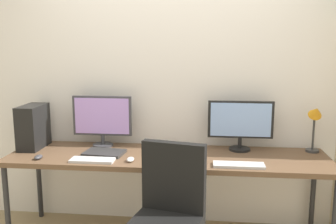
# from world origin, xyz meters

# --- Properties ---
(wall_back) EXTENTS (5.01, 0.10, 2.60)m
(wall_back) POSITION_xyz_m (0.00, 1.02, 1.30)
(wall_back) COLOR silver
(wall_back) RESTS_ON ground_plane
(desk) EXTENTS (2.61, 0.68, 0.74)m
(desk) POSITION_xyz_m (0.00, 0.60, 0.69)
(desk) COLOR brown
(desk) RESTS_ON ground_plane
(monitor_left) EXTENTS (0.52, 0.18, 0.45)m
(monitor_left) POSITION_xyz_m (-0.60, 0.81, 0.99)
(monitor_left) COLOR #38383D
(monitor_left) RESTS_ON desk
(monitor_right) EXTENTS (0.55, 0.18, 0.43)m
(monitor_right) POSITION_xyz_m (0.60, 0.81, 0.98)
(monitor_right) COLOR black
(monitor_right) RESTS_ON desk
(pc_tower) EXTENTS (0.17, 0.34, 0.38)m
(pc_tower) POSITION_xyz_m (-1.19, 0.70, 0.93)
(pc_tower) COLOR black
(pc_tower) RESTS_ON desk
(desk_lamp) EXTENTS (0.11, 0.16, 0.42)m
(desk_lamp) POSITION_xyz_m (1.21, 0.80, 1.02)
(desk_lamp) COLOR #333333
(desk_lamp) RESTS_ON desk
(keyboard_left) EXTENTS (0.34, 0.13, 0.02)m
(keyboard_left) POSITION_xyz_m (-0.56, 0.37, 0.75)
(keyboard_left) COLOR silver
(keyboard_left) RESTS_ON desk
(keyboard_right) EXTENTS (0.38, 0.13, 0.02)m
(keyboard_right) POSITION_xyz_m (0.56, 0.37, 0.75)
(keyboard_right) COLOR silver
(keyboard_right) RESTS_ON desk
(mouse_left_side) EXTENTS (0.06, 0.10, 0.03)m
(mouse_left_side) POSITION_xyz_m (-1.00, 0.38, 0.76)
(mouse_left_side) COLOR #38383D
(mouse_left_side) RESTS_ON desk
(mouse_right_side) EXTENTS (0.06, 0.10, 0.03)m
(mouse_right_side) POSITION_xyz_m (-0.27, 0.40, 0.76)
(mouse_right_side) COLOR silver
(mouse_right_side) RESTS_ON desk
(laptop_closed) EXTENTS (0.34, 0.25, 0.02)m
(laptop_closed) POSITION_xyz_m (-0.52, 0.57, 0.75)
(laptop_closed) COLOR #2D2D2D
(laptop_closed) RESTS_ON desk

